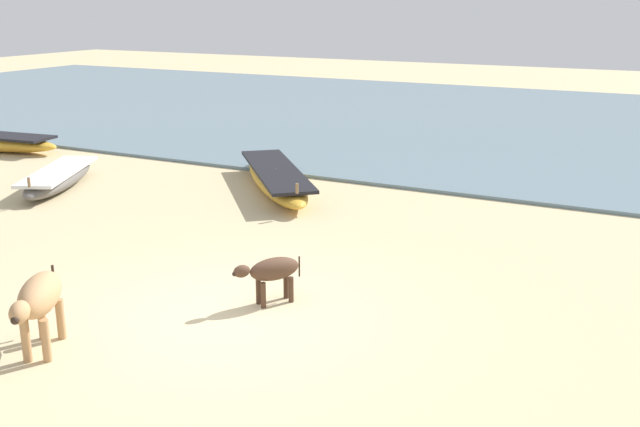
{
  "coord_description": "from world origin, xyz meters",
  "views": [
    {
      "loc": [
        5.31,
        -7.63,
        4.11
      ],
      "look_at": [
        -0.22,
        3.16,
        0.6
      ],
      "focal_mm": 41.93,
      "sensor_mm": 36.0,
      "label": 1
    }
  ],
  "objects_px": {
    "fishing_boat_1": "(59,178)",
    "cow_adult_tan": "(39,299)",
    "calf_near_dark": "(272,271)",
    "fishing_boat_0": "(276,178)"
  },
  "relations": [
    {
      "from": "fishing_boat_0",
      "to": "calf_near_dark",
      "type": "bearing_deg",
      "value": -10.92
    },
    {
      "from": "fishing_boat_0",
      "to": "calf_near_dark",
      "type": "height_order",
      "value": "fishing_boat_0"
    },
    {
      "from": "fishing_boat_1",
      "to": "calf_near_dark",
      "type": "relative_size",
      "value": 3.72
    },
    {
      "from": "fishing_boat_0",
      "to": "fishing_boat_1",
      "type": "xyz_separation_m",
      "value": [
        -4.41,
        -2.11,
        -0.03
      ]
    },
    {
      "from": "fishing_boat_1",
      "to": "fishing_boat_0",
      "type": "bearing_deg",
      "value": 89.93
    },
    {
      "from": "fishing_boat_0",
      "to": "fishing_boat_1",
      "type": "relative_size",
      "value": 1.25
    },
    {
      "from": "calf_near_dark",
      "to": "fishing_boat_1",
      "type": "bearing_deg",
      "value": -80.58
    },
    {
      "from": "fishing_boat_1",
      "to": "cow_adult_tan",
      "type": "relative_size",
      "value": 2.54
    },
    {
      "from": "fishing_boat_1",
      "to": "cow_adult_tan",
      "type": "xyz_separation_m",
      "value": [
        5.94,
        -6.04,
        0.45
      ]
    },
    {
      "from": "fishing_boat_1",
      "to": "cow_adult_tan",
      "type": "height_order",
      "value": "cow_adult_tan"
    }
  ]
}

